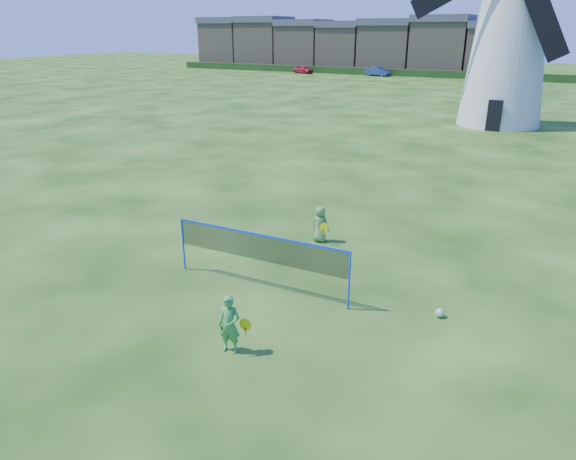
# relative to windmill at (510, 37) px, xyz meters

# --- Properties ---
(ground) EXTENTS (220.00, 220.00, 0.00)m
(ground) POSITION_rel_windmill_xyz_m (-2.38, -29.28, -5.92)
(ground) COLOR black
(ground) RESTS_ON ground
(windmill) EXTENTS (12.86, 5.63, 17.29)m
(windmill) POSITION_rel_windmill_xyz_m (0.00, 0.00, 0.00)
(windmill) COLOR silver
(windmill) RESTS_ON ground
(badminton_net) EXTENTS (5.05, 0.05, 1.55)m
(badminton_net) POSITION_rel_windmill_xyz_m (-2.66, -29.46, -4.78)
(badminton_net) COLOR blue
(badminton_net) RESTS_ON ground
(player_girl) EXTENTS (0.69, 0.40, 1.31)m
(player_girl) POSITION_rel_windmill_xyz_m (-1.77, -32.31, -5.26)
(player_girl) COLOR green
(player_girl) RESTS_ON ground
(player_boy) EXTENTS (0.66, 0.44, 1.18)m
(player_boy) POSITION_rel_windmill_xyz_m (-2.55, -25.77, -5.33)
(player_boy) COLOR #609648
(player_boy) RESTS_ON ground
(play_ball) EXTENTS (0.22, 0.22, 0.22)m
(play_ball) POSITION_rel_windmill_xyz_m (1.94, -28.83, -5.81)
(play_ball) COLOR green
(play_ball) RESTS_ON ground
(terraced_houses) EXTENTS (52.28, 8.40, 8.37)m
(terraced_houses) POSITION_rel_windmill_xyz_m (-28.70, 42.72, -1.89)
(terraced_houses) COLOR gray
(terraced_houses) RESTS_ON ground
(hedge) EXTENTS (62.00, 0.80, 1.00)m
(hedge) POSITION_rel_windmill_xyz_m (-24.38, 36.72, -5.42)
(hedge) COLOR #193814
(hedge) RESTS_ON ground
(car_left) EXTENTS (3.83, 2.58, 1.21)m
(car_left) POSITION_rel_windmill_xyz_m (-31.99, 34.80, -5.31)
(car_left) COLOR maroon
(car_left) RESTS_ON ground
(car_right) EXTENTS (4.12, 2.45, 1.28)m
(car_right) POSITION_rel_windmill_xyz_m (-20.38, 35.67, -5.28)
(car_right) COLOR navy
(car_right) RESTS_ON ground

